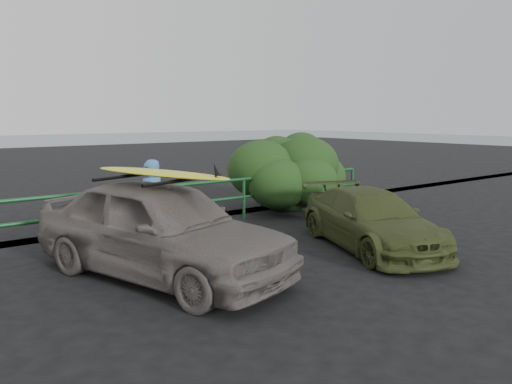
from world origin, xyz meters
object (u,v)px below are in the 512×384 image
sedan (160,228)px  surfboard (159,173)px  guardrail (131,212)px  man (151,204)px  olive_vehicle (371,220)px

sedan → surfboard: (0.00, 0.00, 0.89)m
guardrail → man: man is taller
guardrail → olive_vehicle: 5.04m
man → surfboard: size_ratio=0.61×
guardrail → surfboard: bearing=-104.5°
olive_vehicle → surfboard: size_ratio=1.37×
guardrail → man: (-0.10, -1.22, 0.35)m
olive_vehicle → surfboard: bearing=-171.7°
sedan → man: (0.66, 1.72, 0.08)m
guardrail → olive_vehicle: (3.30, -3.81, 0.04)m
sedan → guardrail: bearing=58.7°
olive_vehicle → guardrail: bearing=151.3°
guardrail → olive_vehicle: size_ratio=3.60×
man → surfboard: man is taller
olive_vehicle → surfboard: 4.30m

